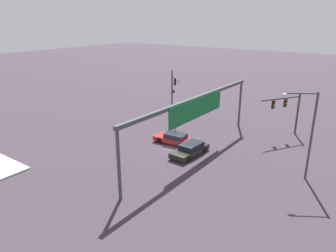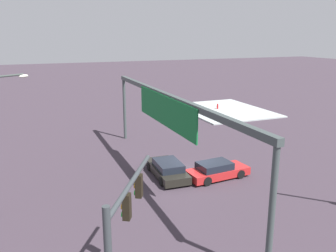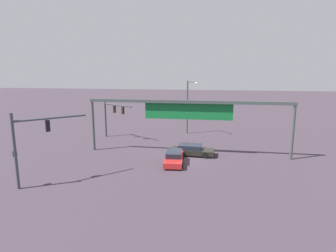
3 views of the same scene
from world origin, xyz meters
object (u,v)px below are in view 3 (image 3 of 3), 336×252
object	(u,v)px
traffic_signal_near_corner	(112,113)
streetlamp_curved_arm	(188,103)
sedan_car_waiting_far	(174,158)
traffic_signal_opposite_side	(30,139)
sedan_car_approaching	(192,150)

from	to	relation	value
traffic_signal_near_corner	streetlamp_curved_arm	bearing A→B (deg)	55.28
streetlamp_curved_arm	sedan_car_waiting_far	xyz separation A→B (m)	(-0.10, -13.98, -4.08)
traffic_signal_opposite_side	streetlamp_curved_arm	xyz separation A→B (m)	(10.67, 21.56, 0.67)
sedan_car_approaching	traffic_signal_near_corner	bearing A→B (deg)	154.13
sedan_car_approaching	sedan_car_waiting_far	world-z (taller)	same
traffic_signal_near_corner	sedan_car_approaching	distance (m)	13.57
traffic_signal_near_corner	sedan_car_approaching	size ratio (longest dim) A/B	1.07
traffic_signal_opposite_side	sedan_car_approaching	size ratio (longest dim) A/B	1.27
streetlamp_curved_arm	sedan_car_approaching	xyz separation A→B (m)	(1.47, -10.83, -4.08)
streetlamp_curved_arm	sedan_car_waiting_far	size ratio (longest dim) A/B	1.70
streetlamp_curved_arm	sedan_car_approaching	size ratio (longest dim) A/B	1.62
traffic_signal_near_corner	sedan_car_approaching	xyz separation A→B (m)	(11.62, -6.32, -3.03)
traffic_signal_opposite_side	streetlamp_curved_arm	world-z (taller)	streetlamp_curved_arm
sedan_car_approaching	sedan_car_waiting_far	distance (m)	3.53
sedan_car_approaching	traffic_signal_opposite_side	bearing A→B (deg)	-135.83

